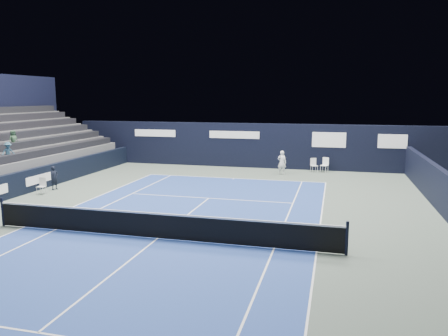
# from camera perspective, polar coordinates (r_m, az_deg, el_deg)

# --- Properties ---
(ground) EXTENTS (48.00, 48.00, 0.00)m
(ground) POSITION_cam_1_polar(r_m,az_deg,el_deg) (17.47, -6.11, -7.17)
(ground) COLOR #4B594F
(ground) RESTS_ON ground
(court_surface) EXTENTS (10.97, 23.77, 0.01)m
(court_surface) POSITION_cam_1_polar(r_m,az_deg,el_deg) (15.70, -8.69, -9.12)
(court_surface) COLOR navy
(court_surface) RESTS_ON ground
(enclosure_wall_right) EXTENTS (0.30, 22.00, 1.80)m
(enclosure_wall_right) POSITION_cam_1_polar(r_m,az_deg,el_deg) (20.60, 26.94, -3.03)
(enclosure_wall_right) COLOR black
(enclosure_wall_right) RESTS_ON ground
(folding_chair_back_a) EXTENTS (0.53, 0.55, 0.91)m
(folding_chair_back_a) POSITION_cam_1_polar(r_m,az_deg,el_deg) (29.61, 11.61, 0.69)
(folding_chair_back_a) COLOR silver
(folding_chair_back_a) RESTS_ON ground
(folding_chair_back_b) EXTENTS (0.56, 0.55, 0.97)m
(folding_chair_back_b) POSITION_cam_1_polar(r_m,az_deg,el_deg) (29.65, 13.05, 0.54)
(folding_chair_back_b) COLOR white
(folding_chair_back_b) RESTS_ON ground
(line_judge_chair) EXTENTS (0.40, 0.39, 0.85)m
(line_judge_chair) POSITION_cam_1_polar(r_m,az_deg,el_deg) (24.24, -22.69, -2.03)
(line_judge_chair) COLOR silver
(line_judge_chair) RESTS_ON ground
(line_judge) EXTENTS (0.41, 0.53, 1.28)m
(line_judge) POSITION_cam_1_polar(r_m,az_deg,el_deg) (25.09, -21.27, -1.21)
(line_judge) COLOR black
(line_judge) RESTS_ON ground
(court_markings) EXTENTS (11.03, 23.83, 0.00)m
(court_markings) POSITION_cam_1_polar(r_m,az_deg,el_deg) (15.70, -8.69, -9.10)
(court_markings) COLOR white
(court_markings) RESTS_ON court_surface
(tennis_net) EXTENTS (12.90, 0.10, 1.10)m
(tennis_net) POSITION_cam_1_polar(r_m,az_deg,el_deg) (15.55, -8.74, -7.35)
(tennis_net) COLOR black
(tennis_net) RESTS_ON ground
(back_sponsor_wall) EXTENTS (26.00, 0.63, 3.10)m
(back_sponsor_wall) POSITION_cam_1_polar(r_m,az_deg,el_deg) (30.94, 3.28, 2.98)
(back_sponsor_wall) COLOR black
(back_sponsor_wall) RESTS_ON ground
(side_barrier_left) EXTENTS (0.33, 22.00, 1.20)m
(side_barrier_left) POSITION_cam_1_polar(r_m,az_deg,el_deg) (25.36, -23.37, -1.33)
(side_barrier_left) COLOR black
(side_barrier_left) RESTS_ON ground
(tennis_player) EXTENTS (0.60, 0.83, 1.55)m
(tennis_player) POSITION_cam_1_polar(r_m,az_deg,el_deg) (28.20, 7.57, 0.72)
(tennis_player) COLOR white
(tennis_player) RESTS_ON ground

